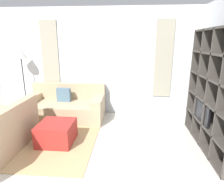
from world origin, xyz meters
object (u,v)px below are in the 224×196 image
(shelving_unit, at_px, (219,92))
(ottoman, at_px, (57,133))
(floor_lamp, at_px, (21,59))
(couch_main, at_px, (66,107))

(shelving_unit, relative_size, ottoman, 3.19)
(floor_lamp, bearing_deg, couch_main, -10.55)
(shelving_unit, bearing_deg, ottoman, -177.78)
(floor_lamp, bearing_deg, shelving_unit, -17.90)
(ottoman, bearing_deg, shelving_unit, 2.22)
(couch_main, bearing_deg, floor_lamp, 169.45)
(shelving_unit, distance_m, floor_lamp, 4.50)
(floor_lamp, bearing_deg, ottoman, -47.73)
(ottoman, distance_m, floor_lamp, 2.38)
(couch_main, distance_m, ottoman, 1.30)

